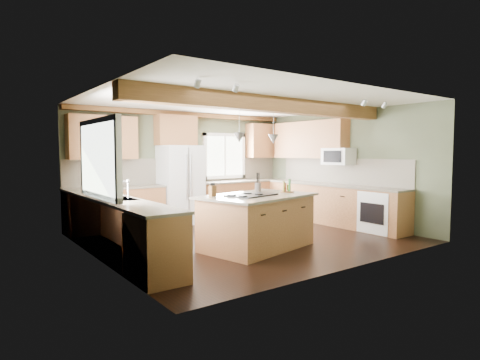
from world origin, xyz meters
TOP-DOWN VIEW (x-y plane):
  - floor at (0.00, 0.00)m, footprint 5.60×5.60m
  - ceiling at (0.00, 0.00)m, footprint 5.60×5.60m
  - wall_back at (0.00, 2.50)m, footprint 5.60×0.00m
  - wall_left at (-2.80, 0.00)m, footprint 0.00×5.00m
  - wall_right at (2.80, 0.00)m, footprint 0.00×5.00m
  - ceiling_beam at (0.00, -0.77)m, footprint 5.55×0.26m
  - soffit_trim at (0.00, 2.40)m, footprint 5.55×0.20m
  - backsplash_back at (0.00, 2.48)m, footprint 5.58×0.03m
  - backsplash_right at (2.78, 0.05)m, footprint 0.03×3.70m
  - base_cab_back_left at (-1.79, 2.20)m, footprint 2.02×0.60m
  - counter_back_left at (-1.79, 2.20)m, footprint 2.06×0.64m
  - base_cab_back_right at (1.49, 2.20)m, footprint 2.62×0.60m
  - counter_back_right at (1.49, 2.20)m, footprint 2.66×0.64m
  - base_cab_left at (-2.50, 0.05)m, footprint 0.60×3.70m
  - counter_left at (-2.50, 0.05)m, footprint 0.64×3.74m
  - base_cab_right at (2.50, 0.05)m, footprint 0.60×3.70m
  - counter_right at (2.50, 0.05)m, footprint 0.64×3.74m
  - upper_cab_back_left at (-1.99, 2.33)m, footprint 1.40×0.35m
  - upper_cab_over_fridge at (-0.30, 2.33)m, footprint 0.96×0.35m
  - upper_cab_right at (2.62, 0.90)m, footprint 0.35×2.20m
  - upper_cab_back_corner at (2.30, 2.33)m, footprint 0.90×0.35m
  - window_left at (-2.78, 0.05)m, footprint 0.04×1.60m
  - window_back at (1.15, 2.48)m, footprint 1.10×0.04m
  - sink at (-2.50, 0.05)m, footprint 0.50×0.65m
  - faucet at (-2.32, 0.05)m, footprint 0.02×0.02m
  - dishwasher at (-2.49, -1.25)m, footprint 0.60×0.60m
  - oven at (2.49, -1.25)m, footprint 0.60×0.72m
  - microwave at (2.58, -0.05)m, footprint 0.40×0.70m
  - pendant_left at (-0.81, -0.87)m, footprint 0.18×0.18m
  - pendant_right at (0.09, -0.67)m, footprint 0.18×0.18m
  - refrigerator at (-0.30, 2.12)m, footprint 0.90×0.74m
  - island at (-0.36, -0.77)m, footprint 2.05×1.51m
  - island_top at (-0.36, -0.77)m, footprint 2.20×1.66m
  - cooktop at (-0.51, -0.80)m, footprint 0.90×0.70m
  - knife_block at (-1.10, -0.52)m, footprint 0.12×0.10m
  - utensil_crock at (0.03, -0.31)m, footprint 0.16×0.16m
  - bottle_tray at (0.36, -0.74)m, footprint 0.29×0.29m

SIDE VIEW (x-z plane):
  - floor at x=0.00m, z-range 0.00..0.00m
  - dishwasher at x=-2.49m, z-range 0.01..0.85m
  - oven at x=2.49m, z-range 0.01..0.85m
  - base_cab_back_left at x=-1.79m, z-range 0.00..0.88m
  - base_cab_back_right at x=1.49m, z-range 0.00..0.88m
  - base_cab_left at x=-2.50m, z-range 0.00..0.88m
  - base_cab_right at x=2.50m, z-range 0.00..0.88m
  - island at x=-0.36m, z-range 0.00..0.88m
  - counter_back_left at x=-1.79m, z-range 0.88..0.92m
  - counter_back_right at x=1.49m, z-range 0.88..0.92m
  - counter_left at x=-2.50m, z-range 0.88..0.92m
  - counter_right at x=2.50m, z-range 0.88..0.92m
  - refrigerator at x=-0.30m, z-range 0.00..1.80m
  - island_top at x=-0.36m, z-range 0.88..0.92m
  - sink at x=-2.50m, z-range 0.89..0.92m
  - cooktop at x=-0.51m, z-range 0.92..0.94m
  - utensil_crock at x=0.03m, z-range 0.92..1.08m
  - knife_block at x=-1.10m, z-range 0.92..1.10m
  - bottle_tray at x=0.36m, z-range 0.92..1.15m
  - faucet at x=-2.32m, z-range 0.91..1.19m
  - backsplash_back at x=0.00m, z-range 0.92..1.50m
  - backsplash_right at x=2.78m, z-range 0.92..1.50m
  - wall_back at x=0.00m, z-range -1.50..4.10m
  - wall_left at x=-2.80m, z-range -1.20..3.80m
  - wall_right at x=2.80m, z-range -1.20..3.80m
  - window_back at x=1.15m, z-range 1.05..2.05m
  - window_left at x=-2.78m, z-range 1.02..2.08m
  - microwave at x=2.58m, z-range 1.36..1.74m
  - pendant_left at x=-0.81m, z-range 1.80..1.96m
  - pendant_right at x=0.09m, z-range 1.80..1.96m
  - upper_cab_back_left at x=-1.99m, z-range 1.50..2.40m
  - upper_cab_right at x=2.62m, z-range 1.50..2.40m
  - upper_cab_back_corner at x=2.30m, z-range 1.50..2.40m
  - upper_cab_over_fridge at x=-0.30m, z-range 1.80..2.50m
  - ceiling_beam at x=0.00m, z-range 2.34..2.60m
  - soffit_trim at x=0.00m, z-range 2.49..2.59m
  - ceiling at x=0.00m, z-range 2.60..2.60m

